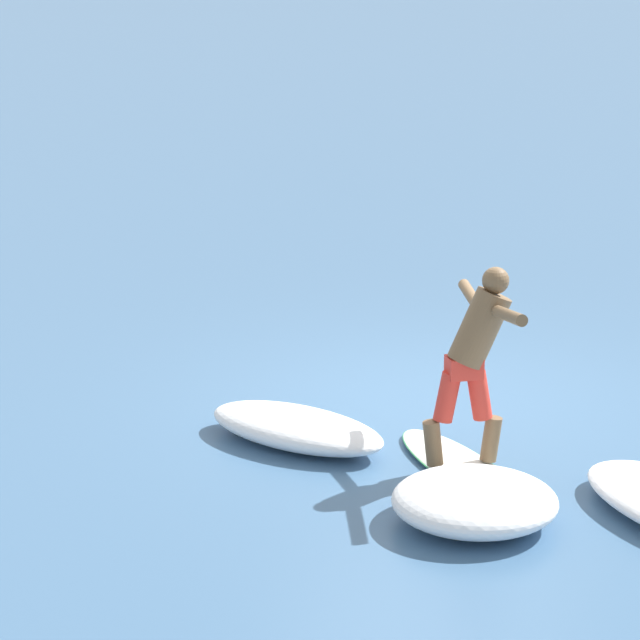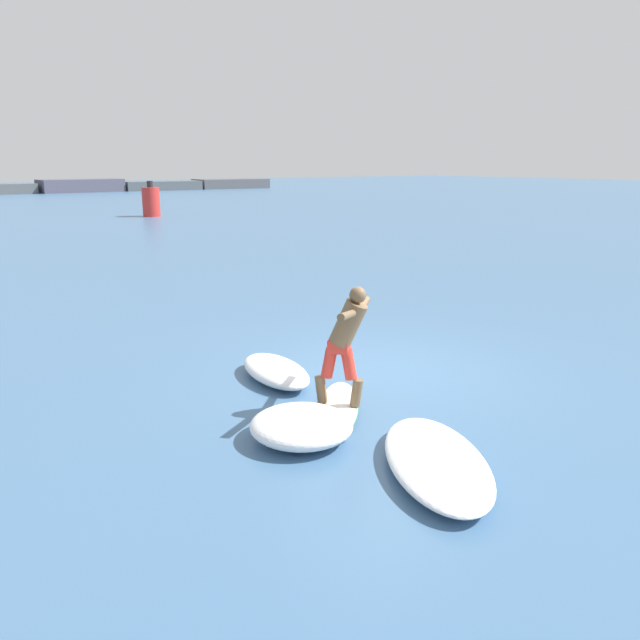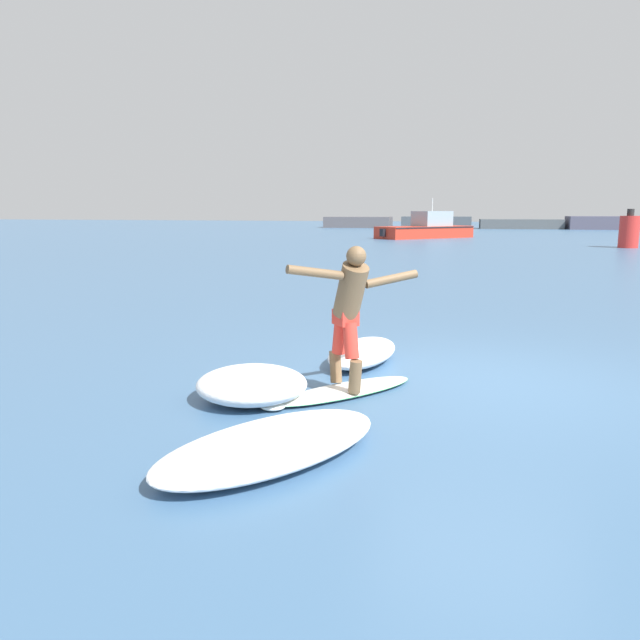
# 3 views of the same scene
# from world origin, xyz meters

# --- Properties ---
(ground_plane) EXTENTS (200.00, 200.00, 0.00)m
(ground_plane) POSITION_xyz_m (0.00, 0.00, 0.00)
(ground_plane) COLOR #3F648A
(rock_jetty_breakwater) EXTENTS (51.35, 4.87, 1.31)m
(rock_jetty_breakwater) POSITION_xyz_m (7.11, 62.00, 0.57)
(rock_jetty_breakwater) COLOR #565357
(rock_jetty_breakwater) RESTS_ON ground
(surfboard) EXTENTS (1.53, 1.78, 0.21)m
(surfboard) POSITION_xyz_m (-1.48, -0.94, 0.04)
(surfboard) COLOR white
(surfboard) RESTS_ON ground
(surfer) EXTENTS (1.19, 1.03, 1.54)m
(surfer) POSITION_xyz_m (-1.40, -0.99, 0.97)
(surfer) COLOR brown
(surfer) RESTS_ON surfboard
(channel_marker_buoy) EXTENTS (0.99, 0.99, 2.01)m
(channel_marker_buoy) POSITION_xyz_m (6.76, 28.65, 0.85)
(channel_marker_buoy) COLOR red
(channel_marker_buoy) RESTS_ON ground
(wave_foam_at_tail) EXTENTS (0.93, 1.69, 0.28)m
(wave_foam_at_tail) POSITION_xyz_m (-1.56, 0.49, 0.14)
(wave_foam_at_tail) COLOR white
(wave_foam_at_tail) RESTS_ON ground
(wave_foam_at_nose) EXTENTS (1.56, 1.57, 0.35)m
(wave_foam_at_nose) POSITION_xyz_m (-2.34, -1.41, 0.17)
(wave_foam_at_nose) COLOR white
(wave_foam_at_nose) RESTS_ON ground
(wave_foam_beside) EXTENTS (1.93, 2.35, 0.24)m
(wave_foam_beside) POSITION_xyz_m (-1.61, -2.82, 0.12)
(wave_foam_beside) COLOR white
(wave_foam_beside) RESTS_ON ground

